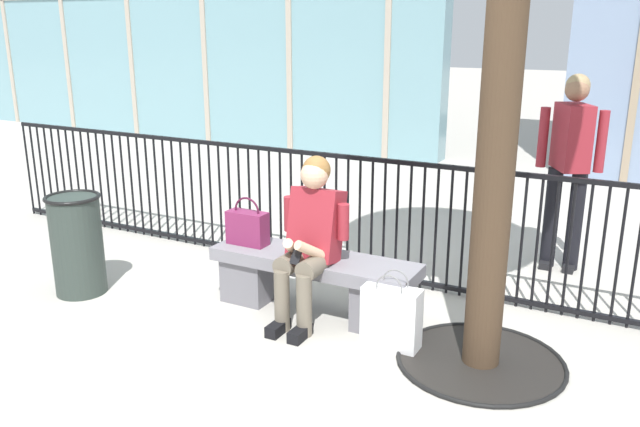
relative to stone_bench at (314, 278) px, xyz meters
name	(u,v)px	position (x,y,z in m)	size (l,w,h in m)	color
ground_plane	(314,311)	(0.00, 0.00, -0.27)	(60.00, 60.00, 0.00)	#B2ADA3
stone_bench	(314,278)	(0.00, 0.00, 0.00)	(1.60, 0.44, 0.45)	slate
seated_person_with_phone	(310,236)	(0.04, -0.13, 0.38)	(0.52, 0.66, 1.21)	#6B6051
handbag_on_bench	(247,227)	(-0.58, -0.01, 0.32)	(0.32, 0.14, 0.38)	#7A234C
shopping_bag	(391,317)	(0.73, -0.26, -0.05)	(0.39, 0.16, 0.54)	white
bystander_at_railing	(570,158)	(1.50, 1.86, 0.73)	(0.55, 0.44, 1.71)	black
plaza_railing	(360,217)	(0.00, 0.82, 0.26)	(8.30, 0.04, 1.06)	black
trash_can	(77,244)	(-1.85, -0.56, 0.15)	(0.43, 0.43, 0.82)	#2D3833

